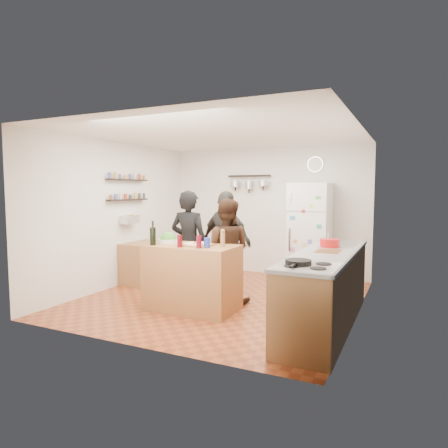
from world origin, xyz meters
The scene contains 26 objects.
room_shell centered at (0.00, 0.39, 1.25)m, with size 4.20×4.20×4.20m.
prep_island centered at (-0.13, -0.67, 0.46)m, with size 1.25×0.72×0.91m, color #935836.
pizza_board centered at (-0.05, -0.69, 0.92)m, with size 0.42×0.34×0.02m, color brown.
pizza centered at (-0.05, -0.69, 0.94)m, with size 0.34×0.34×0.02m, color #CCAD87.
salad_bowl centered at (-0.55, -0.62, 0.94)m, with size 0.29×0.29×0.06m, color silver.
wine_bottle centered at (-0.63, -0.89, 1.03)m, with size 0.08×0.08×0.25m, color black.
wine_glass_near centered at (-0.18, -0.91, 0.99)m, with size 0.07×0.07×0.16m, color #53070E.
wine_glass_far centered at (0.09, -0.87, 0.99)m, with size 0.07×0.07×0.17m, color #610818.
pepper_mill centered at (0.32, -0.62, 1.01)m, with size 0.06×0.06×0.19m, color olive.
salt_canister centered at (0.17, -0.79, 0.98)m, with size 0.08×0.08×0.13m, color #1C2B9A.
person_left centered at (-0.47, -0.16, 0.84)m, with size 0.61×0.40×1.67m, color black.
person_center centered at (0.14, -0.14, 0.77)m, with size 0.75×0.59×1.55m, color black.
person_back centered at (-0.10, 0.39, 0.83)m, with size 0.97×0.41×1.66m, color #2B2926.
counter_run centered at (1.70, -0.55, 0.45)m, with size 0.63×2.63×0.90m, color #9E7042.
stove_top centered at (1.70, -1.50, 0.91)m, with size 0.60×0.62×0.02m, color white.
skillet centered at (1.60, -1.50, 0.95)m, with size 0.27×0.27×0.05m, color black.
sink centered at (1.70, 0.30, 0.92)m, with size 0.50×0.80×0.03m, color silver.
cutting_board centered at (1.70, -0.47, 0.91)m, with size 0.30×0.40×0.02m, color #905E34.
red_bowl centered at (1.65, -0.10, 0.97)m, with size 0.26×0.26×0.11m, color red.
fridge centered at (0.95, 1.75, 0.90)m, with size 0.70×0.68×1.80m, color white.
wall_clock centered at (0.95, 2.08, 2.15)m, with size 0.30×0.30×0.03m, color silver.
spice_shelf_lower centered at (-1.93, 0.20, 1.50)m, with size 0.12×1.00×0.03m, color black.
spice_shelf_upper centered at (-1.93, 0.20, 1.85)m, with size 0.12×1.00×0.03m, color black.
produce_basket centered at (-1.90, 0.20, 1.15)m, with size 0.18×0.35×0.14m, color silver.
side_table centered at (-1.74, 0.36, 0.36)m, with size 0.50×0.80×0.73m, color #996240.
pot_rack centered at (-0.35, 2.00, 1.95)m, with size 0.90×0.04×0.04m, color black.
Camera 1 is at (2.64, -5.44, 1.69)m, focal length 32.00 mm.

